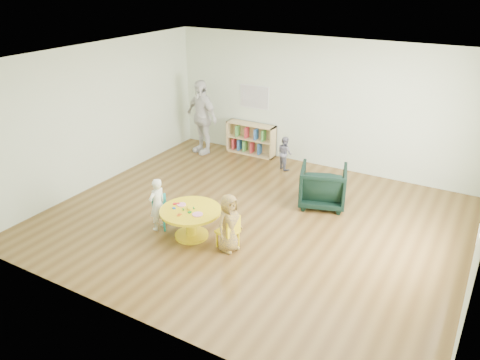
% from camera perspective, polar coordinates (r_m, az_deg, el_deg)
% --- Properties ---
extents(room, '(7.10, 7.00, 2.80)m').
position_cam_1_polar(room, '(7.55, 1.87, 7.70)').
color(room, brown).
rests_on(room, ground).
extents(activity_table, '(1.00, 1.00, 0.54)m').
position_cam_1_polar(activity_table, '(7.70, -6.01, -4.62)').
color(activity_table, yellow).
rests_on(activity_table, ground).
extents(kid_chair_left, '(0.34, 0.34, 0.54)m').
position_cam_1_polar(kid_chair_left, '(8.10, -9.39, -3.70)').
color(kid_chair_left, teal).
rests_on(kid_chair_left, ground).
extents(kid_chair_right, '(0.36, 0.36, 0.56)m').
position_cam_1_polar(kid_chair_right, '(7.38, -1.29, -6.24)').
color(kid_chair_right, yellow).
rests_on(kid_chair_right, ground).
extents(bookshelf, '(1.20, 0.30, 0.75)m').
position_cam_1_polar(bookshelf, '(11.15, 1.35, 5.05)').
color(bookshelf, tan).
rests_on(bookshelf, ground).
extents(alphabet_poster, '(0.74, 0.01, 0.54)m').
position_cam_1_polar(alphabet_poster, '(10.97, 1.78, 10.09)').
color(alphabet_poster, white).
rests_on(alphabet_poster, ground).
extents(armchair, '(1.04, 1.06, 0.77)m').
position_cam_1_polar(armchair, '(8.79, 10.07, -0.72)').
color(armchair, black).
rests_on(armchair, ground).
extents(child_left, '(0.27, 0.37, 0.92)m').
position_cam_1_polar(child_left, '(7.95, -10.05, -2.93)').
color(child_left, white).
rests_on(child_left, ground).
extents(child_right, '(0.40, 0.52, 0.95)m').
position_cam_1_polar(child_right, '(7.24, -1.36, -5.28)').
color(child_right, yellow).
rests_on(child_right, ground).
extents(toddler, '(0.46, 0.44, 0.74)m').
position_cam_1_polar(toddler, '(10.30, 5.49, 3.31)').
color(toddler, '#18193C').
rests_on(toddler, ground).
extents(adult_caretaker, '(1.11, 0.72, 1.75)m').
position_cam_1_polar(adult_caretaker, '(11.12, -4.72, 7.68)').
color(adult_caretaker, white).
rests_on(adult_caretaker, ground).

